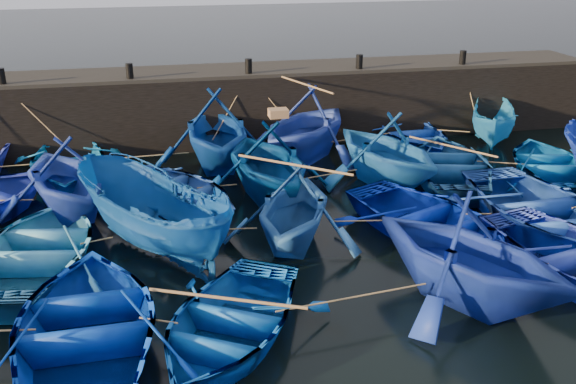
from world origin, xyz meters
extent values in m
plane|color=black|center=(0.00, 0.00, 0.00)|extent=(120.00, 120.00, 0.00)
cube|color=black|center=(0.00, 10.50, 1.25)|extent=(26.00, 2.50, 2.50)
cube|color=black|center=(0.00, 10.50, 2.56)|extent=(26.00, 2.50, 0.12)
cylinder|color=black|center=(-8.00, 9.60, 2.87)|extent=(0.24, 0.24, 0.50)
cylinder|color=black|center=(-4.00, 9.60, 2.87)|extent=(0.24, 0.24, 0.50)
cylinder|color=black|center=(0.00, 9.60, 2.87)|extent=(0.24, 0.24, 0.50)
cylinder|color=black|center=(4.00, 9.60, 2.87)|extent=(0.24, 0.24, 0.50)
cylinder|color=black|center=(8.00, 9.60, 2.87)|extent=(0.24, 0.24, 0.50)
imported|color=blue|center=(-6.09, 7.47, 0.50)|extent=(3.76, 5.02, 0.99)
imported|color=navy|center=(-1.42, 7.58, 1.28)|extent=(4.32, 4.97, 2.56)
imported|color=#213998|center=(1.59, 7.70, 1.26)|extent=(6.29, 6.32, 2.52)
imported|color=#0E35A4|center=(5.71, 8.29, 0.45)|extent=(3.18, 4.38, 0.89)
imported|color=blue|center=(8.54, 7.81, 0.77)|extent=(3.23, 4.23, 1.55)
imported|color=#1F3A9F|center=(-5.73, 4.46, 1.17)|extent=(5.14, 5.50, 2.33)
imported|color=#1D479A|center=(-3.22, 4.40, 0.54)|extent=(6.19, 6.36, 1.08)
imported|color=navy|center=(-0.30, 4.44, 1.21)|extent=(4.64, 5.17, 2.43)
imported|color=#165AA7|center=(3.37, 4.89, 1.17)|extent=(5.03, 5.43, 2.35)
imported|color=navy|center=(5.46, 4.83, 0.53)|extent=(4.96, 5.94, 1.06)
imported|color=#034F8F|center=(8.55, 4.26, 0.48)|extent=(4.48, 5.39, 0.96)
imported|color=#2D7CCA|center=(-6.10, 1.48, 0.53)|extent=(4.45, 5.63, 1.06)
imported|color=navy|center=(-3.60, 1.67, 1.00)|extent=(4.49, 5.36, 1.99)
imported|color=#225BAE|center=(-0.24, 1.45, 1.03)|extent=(4.64, 4.92, 2.06)
imported|color=#001894|center=(3.15, 1.19, 0.51)|extent=(5.15, 5.86, 1.01)
imported|color=#153C93|center=(6.09, 0.93, 0.58)|extent=(4.15, 5.70, 1.16)
imported|color=#002790|center=(-4.80, -1.90, 0.56)|extent=(3.94, 5.45, 1.12)
imported|color=#054299|center=(-2.32, -2.24, 0.46)|extent=(4.99, 5.43, 0.92)
imported|color=navy|center=(2.63, -1.87, 1.18)|extent=(5.65, 5.86, 2.37)
cube|color=#9A6B43|center=(0.00, 4.44, 2.54)|extent=(0.52, 0.41, 0.23)
cylinder|color=tan|center=(-7.90, 7.43, 0.55)|extent=(1.82, 0.11, 0.04)
cylinder|color=tan|center=(-3.76, 7.52, 0.55)|extent=(2.86, 0.15, 0.04)
cylinder|color=tan|center=(0.08, 7.64, 0.55)|extent=(1.22, 0.15, 0.04)
cylinder|color=tan|center=(3.65, 8.00, 0.55)|extent=(2.33, 0.63, 0.04)
cylinder|color=tan|center=(7.13, 8.05, 0.55)|extent=(1.05, 0.51, 0.04)
cylinder|color=tan|center=(-7.06, 4.53, 0.55)|extent=(0.88, 0.17, 0.04)
cylinder|color=tan|center=(-4.47, 4.43, 0.55)|extent=(0.71, 0.10, 0.04)
cylinder|color=tan|center=(-1.76, 4.42, 0.55)|extent=(1.12, 0.08, 0.04)
cylinder|color=tan|center=(1.53, 4.66, 0.55)|extent=(1.88, 0.49, 0.04)
cylinder|color=tan|center=(4.41, 4.86, 0.55)|extent=(0.30, 0.09, 0.04)
cylinder|color=tan|center=(7.00, 4.54, 0.55)|extent=(1.31, 0.60, 0.04)
cylinder|color=tan|center=(-4.85, 1.57, 0.55)|extent=(0.71, 0.23, 0.04)
cylinder|color=tan|center=(-1.92, 1.56, 0.55)|extent=(1.56, 0.25, 0.04)
cylinder|color=tan|center=(1.46, 1.32, 0.55)|extent=(1.60, 0.30, 0.04)
cylinder|color=tan|center=(4.62, 1.06, 0.55)|extent=(1.14, 0.29, 0.04)
cylinder|color=tan|center=(-3.56, -2.07, 0.55)|extent=(0.69, 0.37, 0.04)
cylinder|color=tan|center=(0.16, -2.05, 0.55)|extent=(3.16, 0.40, 0.04)
cylinder|color=tan|center=(4.08, -1.75, 0.55)|extent=(1.10, 0.27, 0.04)
cylinder|color=tan|center=(-7.04, 9.08, 1.58)|extent=(1.95, 0.88, 2.10)
cylinder|color=tan|center=(-0.71, 9.14, 1.58)|extent=(1.47, 0.76, 2.09)
cylinder|color=tan|center=(0.79, 9.20, 1.58)|extent=(1.63, 0.64, 2.09)
cylinder|color=tan|center=(4.85, 9.50, 1.58)|extent=(1.74, 0.04, 2.09)
cylinder|color=tan|center=(8.27, 9.26, 1.58)|extent=(0.59, 0.54, 2.08)
cylinder|color=#99724C|center=(1.59, 7.70, 2.55)|extent=(1.08, 2.84, 0.06)
cylinder|color=#99724C|center=(5.46, 4.83, 1.09)|extent=(1.77, 2.49, 0.06)
cylinder|color=#99724C|center=(-0.24, 1.45, 2.09)|extent=(2.34, 1.97, 0.06)
cylinder|color=#99724C|center=(-2.32, -2.24, 0.95)|extent=(2.74, 1.32, 0.06)
camera|label=1|loc=(-3.37, -12.28, 7.06)|focal=40.00mm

